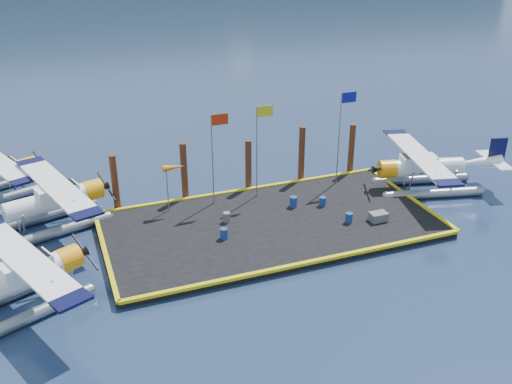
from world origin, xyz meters
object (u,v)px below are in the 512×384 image
seaplane_b (52,204)px  flagpole_yellow (260,138)px  windsock (174,168)px  piling_4 (351,151)px  flagpole_red (215,145)px  crate (378,217)px  piling_1 (184,173)px  drum_3 (224,233)px  drum_2 (323,201)px  piling_3 (302,156)px  piling_2 (248,167)px  seaplane_a (20,282)px  piling_0 (115,185)px  drum_5 (293,202)px  flagpole_blue (342,125)px  drum_1 (349,218)px  drum_0 (227,217)px  seaplane_d (423,170)px

seaplane_b → flagpole_yellow: bearing=69.1°
windsock → piling_4: (13.53, 1.60, -1.23)m
flagpole_red → crate: bearing=-34.8°
crate → piling_1: (-10.26, 7.54, 1.43)m
drum_3 → drum_2: bearing=14.0°
flagpole_red → piling_3: bearing=13.3°
flagpole_yellow → piling_2: 3.07m
seaplane_a → crate: (20.53, 1.19, -0.91)m
crate → piling_3: bearing=103.1°
drum_3 → piling_0: bearing=129.7°
drum_5 → flagpole_red: size_ratio=0.11×
seaplane_a → piling_2: piling_2 is taller
flagpole_yellow → piling_2: size_ratio=1.63×
piling_0 → piling_2: piling_0 is taller
piling_2 → piling_4: 8.00m
seaplane_a → flagpole_blue: (20.97, 7.13, 3.11)m
seaplane_b → crate: 19.94m
seaplane_a → piling_3: size_ratio=2.30×
seaplane_b → piling_0: piling_0 is taller
drum_1 → piling_0: bearing=151.3°
drum_0 → drum_3: 2.03m
seaplane_a → piling_1: size_ratio=2.36×
drum_3 → piling_4: 13.42m
seaplane_a → flagpole_yellow: flagpole_yellow is taller
flagpole_yellow → flagpole_blue: 6.00m
piling_3 → piling_4: (4.00, 0.00, -0.15)m
piling_2 → flagpole_yellow: bearing=-82.8°
piling_3 → drum_0: bearing=-148.0°
windsock → piling_1: size_ratio=0.74×
drum_2 → piling_3: (0.51, 4.45, 1.45)m
seaplane_b → piling_1: (8.43, 0.64, 0.48)m
drum_3 → flagpole_blue: size_ratio=0.10×
seaplane_b → drum_5: 14.98m
drum_1 → crate: bearing=-14.0°
seaplane_a → drum_2: seaplane_a is taller
seaplane_d → flagpole_red: flagpole_red is taller
drum_1 → drum_3: drum_3 is taller
drum_3 → piling_4: (11.80, 6.26, 1.28)m
seaplane_a → piling_2: 17.16m
piling_1 → crate: bearing=-36.3°
piling_2 → piling_3: size_ratio=0.88×
seaplane_a → windsock: bearing=104.1°
piling_0 → seaplane_a: bearing=-123.5°
seaplane_b → piling_0: size_ratio=2.61×
seaplane_d → piling_1: 16.39m
flagpole_yellow → piling_3: flagpole_yellow is taller
drum_2 → windsock: size_ratio=0.19×
flagpole_yellow → windsock: 5.87m
piling_4 → flagpole_yellow: bearing=-168.4°
seaplane_a → drum_5: bearing=82.8°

